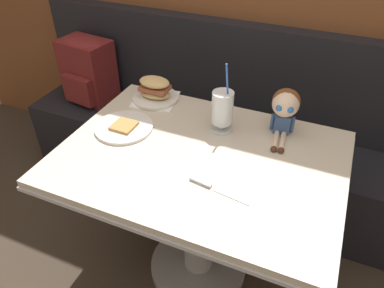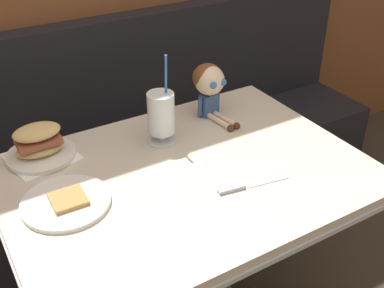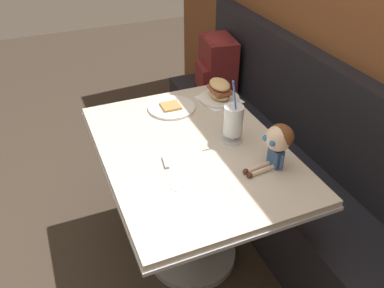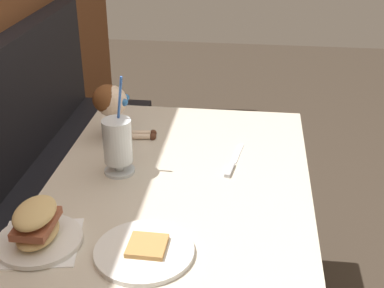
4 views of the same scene
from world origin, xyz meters
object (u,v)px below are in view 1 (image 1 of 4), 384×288
at_px(toast_plate, 124,127).
at_px(seated_doll, 285,106).
at_px(butter_knife, 209,186).
at_px(backpack, 87,68).
at_px(milkshake_glass, 222,109).
at_px(sandwich_plate, 155,91).

distance_m(toast_plate, seated_doll, 0.68).
relative_size(butter_knife, backpack, 0.58).
xyz_separation_m(seated_doll, backpack, (-1.25, 0.33, -0.21)).
height_order(toast_plate, seated_doll, seated_doll).
bearing_deg(milkshake_glass, butter_knife, -77.27).
bearing_deg(toast_plate, backpack, 137.70).
bearing_deg(butter_knife, backpack, 145.13).
relative_size(milkshake_glass, sandwich_plate, 1.36).
xyz_separation_m(milkshake_glass, seated_doll, (0.24, 0.08, 0.03)).
relative_size(toast_plate, backpack, 0.62).
bearing_deg(butter_knife, milkshake_glass, 102.73).
bearing_deg(toast_plate, milkshake_glass, 22.36).
xyz_separation_m(toast_plate, backpack, (-0.62, 0.57, -0.09)).
bearing_deg(butter_knife, toast_plate, 157.63).
bearing_deg(sandwich_plate, butter_knife, -45.55).
height_order(milkshake_glass, seated_doll, milkshake_glass).
bearing_deg(toast_plate, butter_knife, -22.37).
distance_m(sandwich_plate, backpack, 0.71).
height_order(seated_doll, backpack, seated_doll).
distance_m(milkshake_glass, butter_knife, 0.37).
bearing_deg(sandwich_plate, backpack, 155.16).
bearing_deg(seated_doll, milkshake_glass, -161.39).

